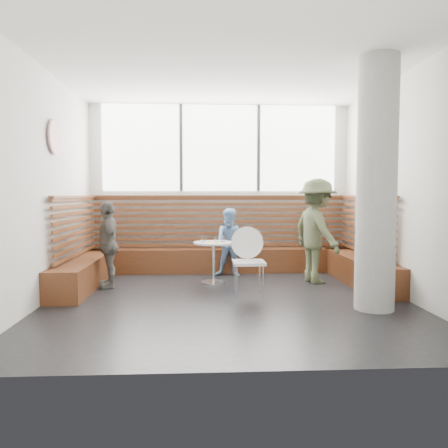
{
  "coord_description": "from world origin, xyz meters",
  "views": [
    {
      "loc": [
        -0.37,
        -6.03,
        1.48
      ],
      "look_at": [
        0.0,
        1.0,
        1.0
      ],
      "focal_mm": 35.0,
      "sensor_mm": 36.0,
      "label": 1
    }
  ],
  "objects": [
    {
      "name": "concrete_column",
      "position": [
        1.85,
        -0.6,
        1.6
      ],
      "size": [
        0.5,
        0.5,
        3.2
      ],
      "primitive_type": "cylinder",
      "color": "gray",
      "rests_on": "ground"
    },
    {
      "name": "cafe_chair",
      "position": [
        0.32,
        0.3,
        0.59
      ],
      "size": [
        0.48,
        0.47,
        1.0
      ],
      "rotation": [
        0.0,
        0.0,
        0.01
      ],
      "color": "white",
      "rests_on": "ground"
    },
    {
      "name": "child_left",
      "position": [
        -1.85,
        0.95,
        0.68
      ],
      "size": [
        0.55,
        0.87,
        1.37
      ],
      "primitive_type": "imported",
      "rotation": [
        0.0,
        0.0,
        -1.27
      ],
      "color": "#5C5A53",
      "rests_on": "ground"
    },
    {
      "name": "glass_left",
      "position": [
        -0.33,
        1.16,
        0.74
      ],
      "size": [
        0.07,
        0.07,
        0.11
      ],
      "primitive_type": "cylinder",
      "color": "white",
      "rests_on": "cafe_table"
    },
    {
      "name": "plate_near",
      "position": [
        -0.29,
        1.23,
        0.69
      ],
      "size": [
        0.18,
        0.18,
        0.01
      ],
      "primitive_type": "cylinder",
      "color": "white",
      "rests_on": "cafe_table"
    },
    {
      "name": "glass_mid",
      "position": [
        -0.12,
        1.11,
        0.74
      ],
      "size": [
        0.07,
        0.07,
        0.1
      ],
      "primitive_type": "cylinder",
      "color": "white",
      "rests_on": "cafe_table"
    },
    {
      "name": "wall_art",
      "position": [
        -2.46,
        0.4,
        2.3
      ],
      "size": [
        0.03,
        0.5,
        0.5
      ],
      "primitive_type": "cylinder",
      "rotation": [
        0.0,
        1.57,
        0.0
      ],
      "color": "white",
      "rests_on": "room"
    },
    {
      "name": "glass_right",
      "position": [
        -0.0,
        1.17,
        0.74
      ],
      "size": [
        0.07,
        0.07,
        0.11
      ],
      "primitive_type": "cylinder",
      "color": "white",
      "rests_on": "cafe_table"
    },
    {
      "name": "room",
      "position": [
        0.0,
        0.0,
        1.6
      ],
      "size": [
        5.0,
        5.0,
        3.2
      ],
      "color": "silver",
      "rests_on": "ground"
    },
    {
      "name": "cafe_table",
      "position": [
        -0.17,
        1.17,
        0.49
      ],
      "size": [
        0.67,
        0.67,
        0.69
      ],
      "color": "silver",
      "rests_on": "ground"
    },
    {
      "name": "booth",
      "position": [
        0.0,
        1.77,
        0.41
      ],
      "size": [
        5.0,
        2.5,
        1.44
      ],
      "color": "#4A2612",
      "rests_on": "ground"
    },
    {
      "name": "menu_card",
      "position": [
        -0.15,
        1.03,
        0.69
      ],
      "size": [
        0.24,
        0.21,
        0.0
      ],
      "primitive_type": "cube",
      "rotation": [
        0.0,
        0.0,
        0.4
      ],
      "color": "#A5C64C",
      "rests_on": "cafe_table"
    },
    {
      "name": "adult_man",
      "position": [
        1.55,
        1.13,
        0.87
      ],
      "size": [
        0.95,
        1.26,
        1.74
      ],
      "primitive_type": "imported",
      "rotation": [
        0.0,
        0.0,
        1.87
      ],
      "color": "#4D5639",
      "rests_on": "ground"
    },
    {
      "name": "child_back",
      "position": [
        0.17,
        1.79,
        0.61
      ],
      "size": [
        0.66,
        0.54,
        1.22
      ],
      "primitive_type": "imported",
      "rotation": [
        0.0,
        0.0,
        -0.14
      ],
      "color": "#7FA9DC",
      "rests_on": "ground"
    },
    {
      "name": "plate_far",
      "position": [
        -0.07,
        1.27,
        0.69
      ],
      "size": [
        0.19,
        0.19,
        0.01
      ],
      "primitive_type": "cylinder",
      "color": "white",
      "rests_on": "cafe_table"
    }
  ]
}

